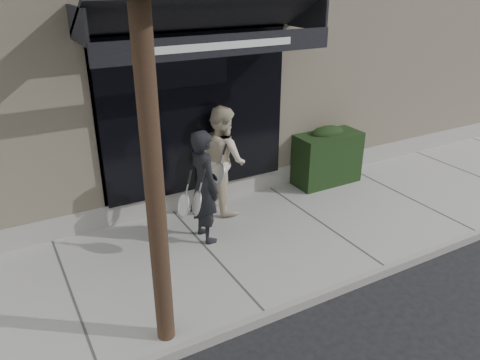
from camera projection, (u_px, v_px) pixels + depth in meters
ground at (318, 227)px, 7.87m from camera, size 80.00×80.00×0.00m
sidewalk at (318, 224)px, 7.84m from camera, size 20.00×3.00×0.12m
curb at (386, 270)px, 6.60m from camera, size 20.00×0.10×0.14m
building_facade at (192, 29)px, 10.70m from camera, size 14.30×8.04×5.64m
hedge at (326, 156)px, 9.09m from camera, size 1.30×0.70×1.14m
pedestrian_front at (204, 187)px, 6.97m from camera, size 0.79×0.86×1.76m
pedestrian_back at (223, 159)px, 7.88m from camera, size 0.74×0.93×1.84m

